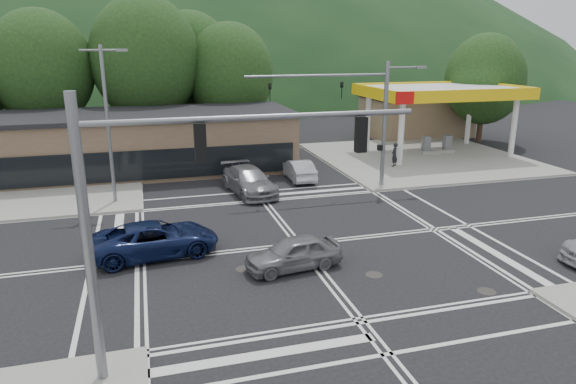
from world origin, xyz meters
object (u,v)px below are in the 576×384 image
object	(u,v)px
car_blue_west	(156,239)
pedestrian	(394,155)
car_grey_center	(293,253)
car_queue_a	(298,170)
car_queue_b	(281,155)
car_northbound	(249,181)

from	to	relation	value
car_blue_west	pedestrian	bearing A→B (deg)	-63.25
car_grey_center	pedestrian	world-z (taller)	pedestrian
car_queue_a	pedestrian	xyz separation A→B (m)	(7.85, 1.18, 0.33)
car_queue_a	car_queue_b	xyz separation A→B (m)	(0.14, 5.01, -0.02)
car_grey_center	car_northbound	distance (m)	11.50
car_blue_west	car_queue_a	size ratio (longest dim) A/B	1.29
car_northbound	pedestrian	size ratio (longest dim) A/B	3.14
car_grey_center	pedestrian	size ratio (longest dim) A/B	2.30
car_northbound	pedestrian	xyz separation A→B (m)	(11.80, 3.53, 0.23)
car_blue_west	car_queue_a	world-z (taller)	car_blue_west
car_blue_west	car_grey_center	size ratio (longest dim) A/B	1.35
car_queue_a	pedestrian	bearing A→B (deg)	-170.64
pedestrian	car_queue_b	bearing A→B (deg)	-68.12
car_blue_west	car_queue_b	world-z (taller)	car_blue_west
car_queue_b	car_blue_west	bearing A→B (deg)	50.08
car_grey_center	car_queue_a	world-z (taller)	car_queue_a
car_queue_a	car_northbound	world-z (taller)	car_northbound
car_blue_west	pedestrian	world-z (taller)	pedestrian
car_queue_a	car_northbound	xyz separation A→B (m)	(-3.95, -2.35, 0.11)
car_grey_center	car_queue_a	bearing A→B (deg)	154.23
car_grey_center	pedestrian	distance (m)	19.40
car_blue_west	car_queue_a	distance (m)	14.69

